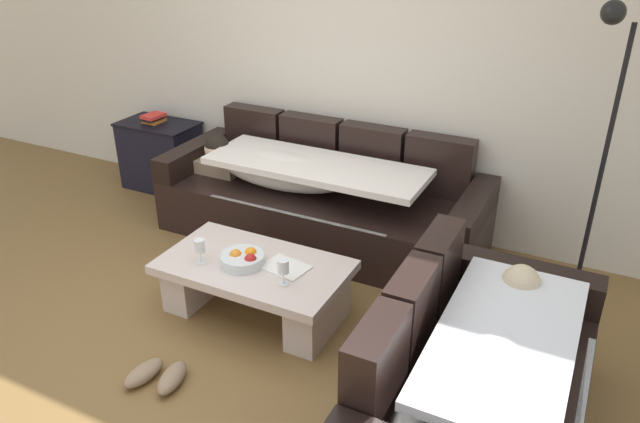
% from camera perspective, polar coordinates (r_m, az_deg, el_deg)
% --- Properties ---
extents(ground_plane, '(14.00, 14.00, 0.00)m').
position_cam_1_polar(ground_plane, '(3.89, -12.50, -12.42)').
color(ground_plane, brown).
extents(back_wall, '(9.00, 0.10, 2.70)m').
position_cam_1_polar(back_wall, '(4.98, 1.72, 14.32)').
color(back_wall, beige).
rests_on(back_wall, ground_plane).
extents(couch_along_wall, '(2.57, 0.92, 0.88)m').
position_cam_1_polar(couch_along_wall, '(4.83, -0.34, 1.10)').
color(couch_along_wall, black).
rests_on(couch_along_wall, ground_plane).
extents(couch_near_window, '(0.92, 1.70, 0.88)m').
position_cam_1_polar(couch_near_window, '(3.15, 14.53, -15.68)').
color(couch_near_window, black).
rests_on(couch_near_window, ground_plane).
extents(coffee_table, '(1.20, 0.68, 0.38)m').
position_cam_1_polar(coffee_table, '(3.98, -6.15, -6.58)').
color(coffee_table, beige).
rests_on(coffee_table, ground_plane).
extents(fruit_bowl, '(0.28, 0.28, 0.10)m').
position_cam_1_polar(fruit_bowl, '(3.88, -7.22, -4.43)').
color(fruit_bowl, silver).
rests_on(fruit_bowl, coffee_table).
extents(wine_glass_near_left, '(0.07, 0.07, 0.17)m').
position_cam_1_polar(wine_glass_near_left, '(3.90, -11.23, -3.27)').
color(wine_glass_near_left, silver).
rests_on(wine_glass_near_left, coffee_table).
extents(wine_glass_near_right, '(0.07, 0.07, 0.17)m').
position_cam_1_polar(wine_glass_near_right, '(3.62, -3.47, -5.27)').
color(wine_glass_near_right, silver).
rests_on(wine_glass_near_right, coffee_table).
extents(open_magazine, '(0.31, 0.25, 0.01)m').
position_cam_1_polar(open_magazine, '(3.84, -3.26, -5.24)').
color(open_magazine, white).
rests_on(open_magazine, coffee_table).
extents(side_cabinet, '(0.72, 0.44, 0.64)m').
position_cam_1_polar(side_cabinet, '(5.94, -14.68, 5.12)').
color(side_cabinet, black).
rests_on(side_cabinet, ground_plane).
extents(book_stack_on_cabinet, '(0.17, 0.22, 0.08)m').
position_cam_1_polar(book_stack_on_cabinet, '(5.85, -15.37, 8.46)').
color(book_stack_on_cabinet, '#B76623').
rests_on(book_stack_on_cabinet, side_cabinet).
extents(floor_lamp, '(0.33, 0.31, 1.95)m').
position_cam_1_polar(floor_lamp, '(4.19, 24.73, 6.19)').
color(floor_lamp, black).
rests_on(floor_lamp, ground_plane).
extents(pair_of_shoes, '(0.33, 0.33, 0.09)m').
position_cam_1_polar(pair_of_shoes, '(3.66, -14.99, -14.65)').
color(pair_of_shoes, '#8C7259').
rests_on(pair_of_shoes, ground_plane).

